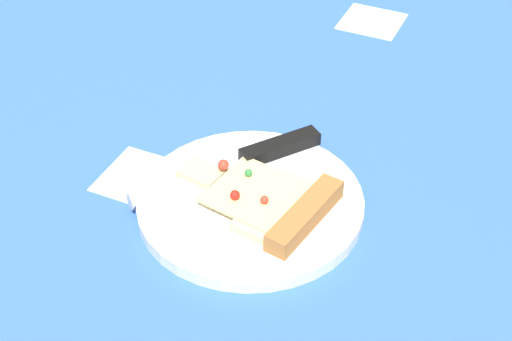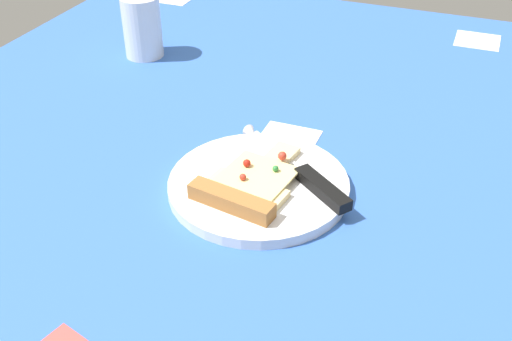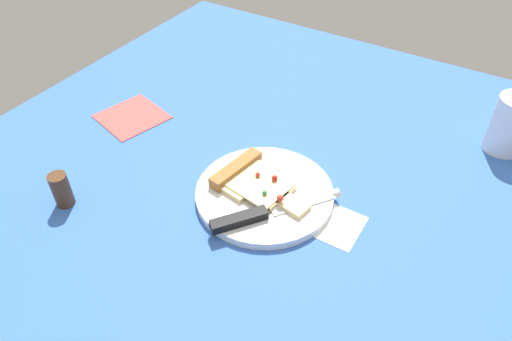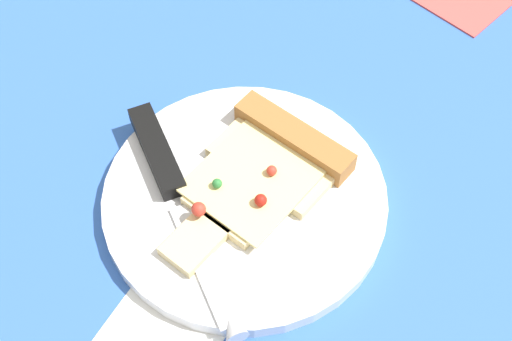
{
  "view_description": "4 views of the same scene",
  "coord_description": "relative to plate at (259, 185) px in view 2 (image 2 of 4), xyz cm",
  "views": [
    {
      "loc": [
        -35.74,
        62.97,
        58.58
      ],
      "look_at": [
        -7.77,
        2.07,
        3.72
      ],
      "focal_mm": 54.97,
      "sensor_mm": 36.0,
      "label": 1
    },
    {
      "loc": [
        -71.65,
        -19.98,
        50.53
      ],
      "look_at": [
        -8.83,
        4.47,
        3.66
      ],
      "focal_mm": 42.64,
      "sensor_mm": 36.0,
      "label": 2
    },
    {
      "loc": [
        22.88,
        -49.21,
        61.56
      ],
      "look_at": [
        -11.63,
        7.06,
        2.75
      ],
      "focal_mm": 33.36,
      "sensor_mm": 36.0,
      "label": 3
    },
    {
      "loc": [
        19.68,
        21.44,
        52.44
      ],
      "look_at": [
        -10.48,
        4.15,
        2.15
      ],
      "focal_mm": 48.38,
      "sensor_mm": 36.0,
      "label": 4
    }
  ],
  "objects": [
    {
      "name": "ground_plane",
      "position": [
        8.19,
        -4.37,
        -2.28
      ],
      "size": [
        143.12,
        143.12,
        3.0
      ],
      "color": "#3360B7",
      "rests_on": "ground"
    },
    {
      "name": "plate",
      "position": [
        0.0,
        0.0,
        0.0
      ],
      "size": [
        25.1,
        25.1,
        1.57
      ],
      "primitive_type": "cylinder",
      "color": "silver",
      "rests_on": "ground_plane"
    },
    {
      "name": "pizza_slice",
      "position": [
        -2.54,
        0.42,
        1.57
      ],
      "size": [
        18.44,
        12.54,
        2.55
      ],
      "rotation": [
        0.0,
        0.0,
        4.55
      ],
      "color": "beige",
      "rests_on": "plate"
    },
    {
      "name": "knife",
      "position": [
        3.07,
        -5.32,
        1.39
      ],
      "size": [
        16.04,
        20.49,
        2.45
      ],
      "rotation": [
        0.0,
        0.0,
        5.64
      ],
      "color": "silver",
      "rests_on": "plate"
    },
    {
      "name": "drinking_glass",
      "position": [
        34.03,
        37.5,
        5.16
      ],
      "size": [
        7.52,
        7.52,
        11.88
      ],
      "primitive_type": "cylinder",
      "color": "white",
      "rests_on": "ground_plane"
    }
  ]
}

